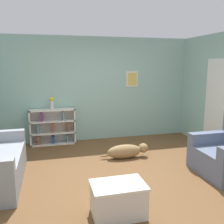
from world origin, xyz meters
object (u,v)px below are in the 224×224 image
(bookshelf, at_px, (53,127))
(coffee_table, at_px, (118,199))
(dog, at_px, (127,151))
(vase, at_px, (52,102))

(bookshelf, bearing_deg, coffee_table, -77.19)
(dog, relative_size, vase, 3.53)
(coffee_table, height_order, dog, coffee_table)
(dog, distance_m, vase, 2.16)
(coffee_table, relative_size, dog, 0.67)
(coffee_table, bearing_deg, vase, 102.73)
(dog, xyz_separation_m, vase, (-1.45, 1.33, 0.89))
(bookshelf, distance_m, coffee_table, 3.34)
(bookshelf, height_order, coffee_table, bookshelf)
(coffee_table, relative_size, vase, 2.36)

